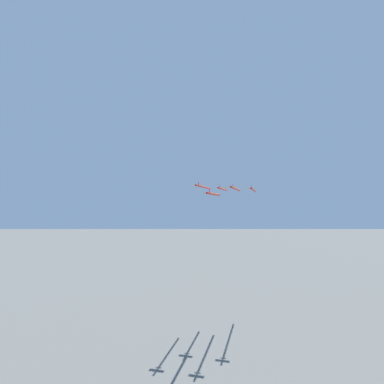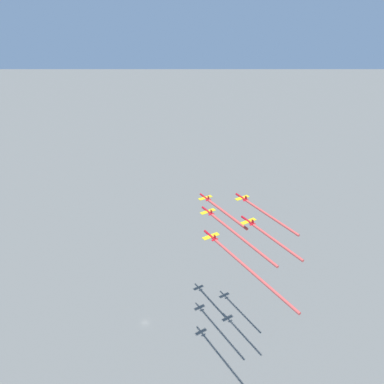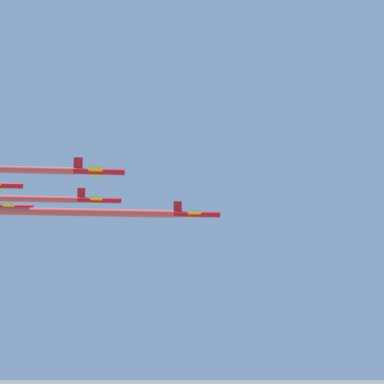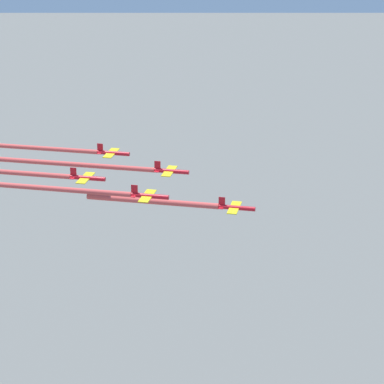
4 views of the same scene
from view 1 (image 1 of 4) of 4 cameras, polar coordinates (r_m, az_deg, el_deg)
name	(u,v)px [view 1 (image 1 of 4)]	position (r m, az deg, el deg)	size (l,w,h in m)	color
jet_0	(208,193)	(161.32, 3.14, -0.21)	(7.92, 7.78, 2.84)	red
jet_1	(232,187)	(177.19, 7.56, 0.91)	(7.92, 7.78, 2.84)	red
jet_2	(197,185)	(180.98, 1.04, 1.26)	(7.92, 7.78, 2.84)	red
jet_3	(251,188)	(193.76, 11.24, 0.68)	(7.92, 7.78, 2.84)	red
jet_4	(219,188)	(196.10, 5.19, 0.78)	(7.92, 7.78, 2.84)	red
smoke_trail_0	(215,194)	(180.46, 4.38, -0.43)	(26.60, 18.69, 1.35)	#D84C47
smoke_trail_1	(236,189)	(202.95, 8.46, 0.52)	(37.20, 25.83, 1.19)	#D84C47
smoke_trail_2	(205,187)	(201.72, 2.46, 0.90)	(29.49, 20.57, 1.17)	#D84C47
smoke_trail_3	(254,190)	(221.50, 11.67, 0.32)	(40.23, 27.87, 1.15)	#D84C47
smoke_trail_4	(223,189)	(214.52, 6.01, 0.52)	(25.13, 17.61, 1.17)	#D84C47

